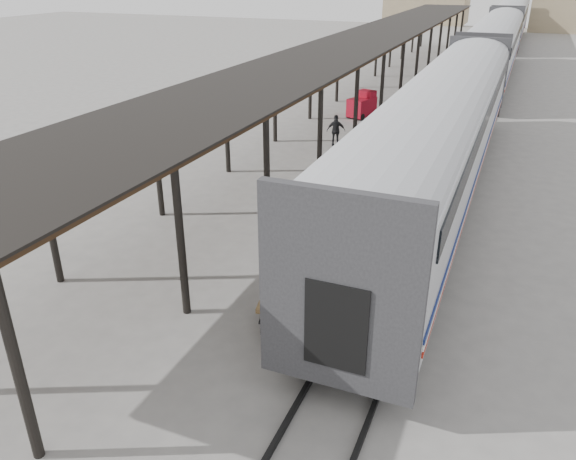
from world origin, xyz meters
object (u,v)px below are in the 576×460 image
at_px(porter, 283,269).
at_px(pedestrian, 336,131).
at_px(baggage_cart, 292,293).
at_px(luggage_tug, 362,105).

height_order(porter, pedestrian, porter).
xyz_separation_m(baggage_cart, pedestrian, (-3.55, 14.48, 0.12)).
xyz_separation_m(porter, pedestrian, (-3.59, 15.13, -0.90)).
bearing_deg(porter, luggage_tug, 9.66).
bearing_deg(pedestrian, luggage_tug, -105.79).
xyz_separation_m(luggage_tug, porter, (3.97, -21.23, 0.98)).
distance_m(luggage_tug, pedestrian, 6.11).
relative_size(baggage_cart, porter, 1.63).
bearing_deg(luggage_tug, baggage_cart, -61.10).
relative_size(baggage_cart, luggage_tug, 1.36).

